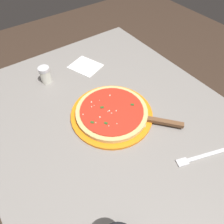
% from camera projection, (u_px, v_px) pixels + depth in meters
% --- Properties ---
extents(ground_plane, '(5.00, 5.00, 0.00)m').
position_uv_depth(ground_plane, '(110.00, 190.00, 1.35)').
color(ground_plane, '#38281E').
extents(restaurant_table, '(1.05, 0.87, 0.75)m').
position_uv_depth(restaurant_table, '(110.00, 136.00, 0.88)').
color(restaurant_table, black).
rests_on(restaurant_table, ground_plane).
extents(serving_plate, '(0.30, 0.30, 0.01)m').
position_uv_depth(serving_plate, '(112.00, 115.00, 0.78)').
color(serving_plate, orange).
rests_on(serving_plate, restaurant_table).
extents(pizza, '(0.27, 0.27, 0.02)m').
position_uv_depth(pizza, '(112.00, 112.00, 0.77)').
color(pizza, '#DBB26B').
rests_on(pizza, serving_plate).
extents(pizza_server, '(0.19, 0.18, 0.01)m').
position_uv_depth(pizza_server, '(154.00, 120.00, 0.75)').
color(pizza_server, silver).
rests_on(pizza_server, serving_plate).
extents(napkin_folded_right, '(0.16, 0.15, 0.00)m').
position_uv_depth(napkin_folded_right, '(86.00, 66.00, 0.98)').
color(napkin_folded_right, white).
rests_on(napkin_folded_right, restaurant_table).
extents(fork, '(0.08, 0.18, 0.00)m').
position_uv_depth(fork, '(200.00, 157.00, 0.67)').
color(fork, silver).
rests_on(fork, restaurant_table).
extents(parmesan_shaker, '(0.05, 0.05, 0.07)m').
position_uv_depth(parmesan_shaker, '(45.00, 75.00, 0.89)').
color(parmesan_shaker, silver).
rests_on(parmesan_shaker, restaurant_table).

